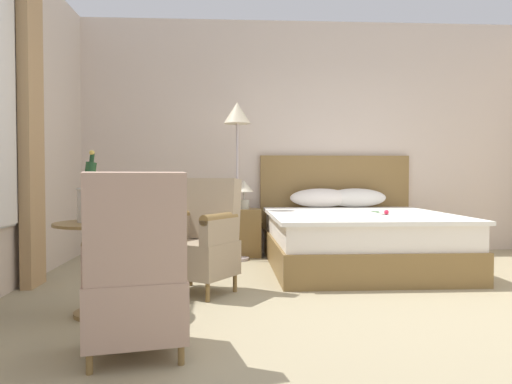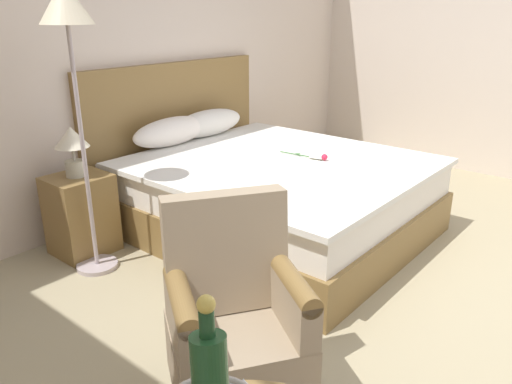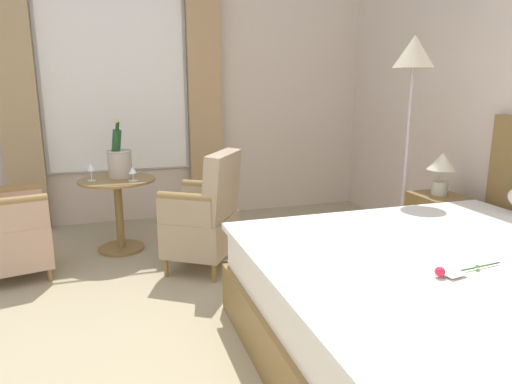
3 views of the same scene
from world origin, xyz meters
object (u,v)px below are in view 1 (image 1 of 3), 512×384
Objects in this scene: side_table_round at (102,258)px; armchair_facing_bed at (134,280)px; armchair_by_window at (201,240)px; wine_glass_near_bucket at (97,209)px; floor_lamp_brass at (237,128)px; champagne_bucket at (92,200)px; wine_glass_near_edge at (125,209)px; nightstand at (244,233)px; bed at (355,236)px; bedside_lamp at (244,190)px.

armchair_facing_bed is at bearing -65.96° from side_table_round.
armchair_facing_bed is at bearing -100.86° from armchair_by_window.
wine_glass_near_bucket is (0.02, -0.21, 0.37)m from side_table_round.
floor_lamp_brass is 2.60m from champagne_bucket.
wine_glass_near_edge is 0.13× the size of armchair_by_window.
nightstand is 2.79m from side_table_round.
armchair_facing_bed reaches higher than wine_glass_near_bucket.
side_table_round is 0.66× the size of armchair_facing_bed.
champagne_bucket reaches higher than wine_glass_near_edge.
side_table_round is at bearing -135.80° from wine_glass_near_edge.
bed is 3.88× the size of nightstand.
wine_glass_near_edge is (-0.97, -2.42, 0.46)m from nightstand.
bed reaches higher than champagne_bucket.
armchair_by_window is at bearing -101.93° from floor_lamp_brass.
wine_glass_near_edge is at bearing 70.96° from wine_glass_near_bucket.
wine_glass_near_edge is at bearing 44.20° from side_table_round.
nightstand is at bearing 78.08° from armchair_facing_bed.
wine_glass_near_edge is (-0.97, -2.42, -0.07)m from bedside_lamp.
armchair_by_window reaches higher than side_table_round.
armchair_facing_bed is (0.36, -0.65, -0.35)m from wine_glass_near_bucket.
bed is 17.96× the size of wine_glass_near_edge.
floor_lamp_brass is at bearing 160.51° from bed.
floor_lamp_brass is 2.44m from wine_glass_near_edge.
bedside_lamp is 0.35× the size of armchair_facing_bed.
bed is 2.23× the size of armchair_facing_bed.
bedside_lamp is at bearing 66.64° from side_table_round.
floor_lamp_brass is at bearing 65.91° from side_table_round.
champagne_bucket is at bearing 111.97° from wine_glass_near_bucket.
armchair_facing_bed is (-0.29, -1.52, -0.02)m from armchair_by_window.
nightstand is 1.30m from floor_lamp_brass.
wine_glass_near_edge is (-0.88, -2.14, -0.80)m from floor_lamp_brass.
wine_glass_near_edge is (0.22, 0.10, -0.07)m from champagne_bucket.
champagne_bucket is at bearing -143.27° from bed.
champagne_bucket is at bearing -154.95° from wine_glass_near_edge.
wine_glass_near_bucket is 1.22× the size of wine_glass_near_edge.
side_table_round is (-1.10, -2.56, 0.12)m from nightstand.
bedside_lamp is at bearing 68.60° from wine_glass_near_bucket.
armchair_by_window is (0.67, 0.66, 0.04)m from side_table_round.
side_table_round is (-2.31, -1.81, 0.08)m from bed.
nightstand is at bearing 148.25° from bed.
wine_glass_near_edge is at bearing -112.31° from floor_lamp_brass.
bedside_lamp is 0.36× the size of armchair_by_window.
side_table_round is 5.31× the size of wine_glass_near_edge.
armchair_facing_bed reaches higher than side_table_round.
champagne_bucket is at bearing -115.10° from bedside_lamp.
armchair_by_window is at bearing 44.22° from wine_glass_near_edge.
armchair_by_window is (0.65, 0.86, -0.33)m from wine_glass_near_bucket.
floor_lamp_brass reaches higher than bed.
wine_glass_near_edge is (0.14, 0.13, 0.34)m from side_table_round.
floor_lamp_brass is 1.99m from armchair_by_window.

